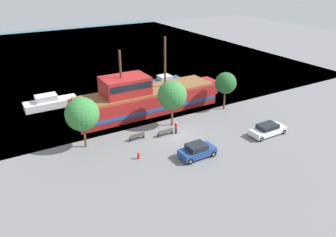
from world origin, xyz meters
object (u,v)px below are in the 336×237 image
pirate_ship (144,98)px  bench_promenade_east (165,132)px  moored_boat_outer (166,80)px  bench_promenade_west (137,136)px  parked_car_curb_mid (268,130)px  fire_hydrant (139,155)px  pedestrian_walking_near (176,128)px  moored_boat_dockside (50,102)px  parked_car_curb_front (197,151)px

pirate_ship → bench_promenade_east: (-1.08, -7.66, -1.50)m
moored_boat_outer → bench_promenade_west: size_ratio=2.96×
parked_car_curb_mid → fire_hydrant: bearing=169.5°
moored_boat_outer → pedestrian_walking_near: pedestrian_walking_near is taller
moored_boat_dockside → bench_promenade_east: (9.68, -15.68, -0.27)m
bench_promenade_east → moored_boat_outer: bearing=59.6°
parked_car_curb_front → bench_promenade_west: size_ratio=2.16×
bench_promenade_east → pedestrian_walking_near: size_ratio=1.24×
moored_boat_outer → bench_promenade_east: (-9.60, -16.36, -0.11)m
parked_car_curb_front → parked_car_curb_mid: parked_car_curb_front is taller
bench_promenade_west → fire_hydrant: bearing=-113.5°
moored_boat_dockside → moored_boat_outer: bearing=2.0°
fire_hydrant → pedestrian_walking_near: 6.95m
moored_boat_dockside → parked_car_curb_mid: (20.07, -21.62, -0.01)m
moored_boat_outer → fire_hydrant: bearing=-126.8°
fire_hydrant → pedestrian_walking_near: (6.30, 2.90, 0.37)m
bench_promenade_east → bench_promenade_west: 3.39m
parked_car_curb_front → bench_promenade_east: (-0.42, 5.80, -0.30)m
parked_car_curb_front → fire_hydrant: 6.05m
fire_hydrant → parked_car_curb_mid: bearing=-10.5°
moored_boat_outer → bench_promenade_east: bearing=-120.4°
parked_car_curb_front → moored_boat_dockside: bearing=115.2°
moored_boat_dockside → fire_hydrant: 19.34m
fire_hydrant → bench_promenade_west: 4.16m
pirate_ship → parked_car_curb_front: (-0.67, -13.46, -1.20)m
pirate_ship → fire_hydrant: size_ratio=27.52×
pirate_ship → parked_car_curb_front: size_ratio=5.54×
moored_boat_dockside → bench_promenade_east: size_ratio=3.75×
pedestrian_walking_near → moored_boat_outer: bearing=63.5°
moored_boat_dockside → moored_boat_outer: (19.28, 0.68, -0.16)m
parked_car_curb_mid → pirate_ship: bearing=124.4°
pirate_ship → moored_boat_outer: size_ratio=4.04×
parked_car_curb_front → parked_car_curb_mid: (9.97, -0.13, -0.04)m
pirate_ship → parked_car_curb_front: bearing=-92.8°
pedestrian_walking_near → parked_car_curb_front: bearing=-99.2°
bench_promenade_east → pedestrian_walking_near: 1.39m
bench_promenade_east → parked_car_curb_mid: bearing=-29.7°
pedestrian_walking_near → fire_hydrant: bearing=-155.3°
moored_boat_outer → bench_promenade_west: moored_boat_outer is taller
bench_promenade_east → bench_promenade_west: same height
moored_boat_outer → parked_car_curb_mid: (0.80, -22.30, 0.14)m
moored_boat_dockside → parked_car_curb_mid: size_ratio=1.60×
parked_car_curb_front → bench_promenade_west: parked_car_curb_front is taller
bench_promenade_west → bench_promenade_east: bearing=-12.7°
pirate_ship → bench_promenade_east: 7.88m
bench_promenade_west → parked_car_curb_mid: bearing=-26.0°
bench_promenade_east → bench_promenade_west: bearing=167.3°
bench_promenade_east → bench_promenade_west: (-3.31, 0.74, -0.01)m
parked_car_curb_front → parked_car_curb_mid: bearing=-0.7°
parked_car_curb_front → fire_hydrant: (-5.39, 2.73, -0.33)m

